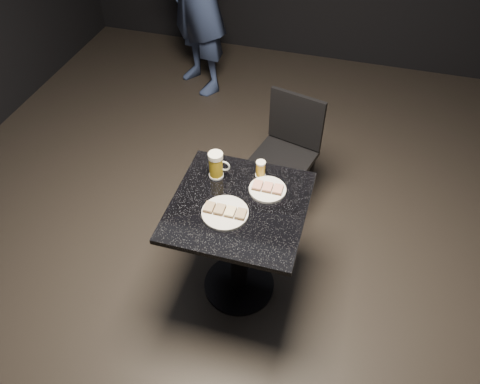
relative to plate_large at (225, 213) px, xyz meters
The scene contains 9 objects.
floor 0.76m from the plate_large, 59.64° to the left, with size 6.00×6.00×0.00m, color black.
plate_large is the anchor object (origin of this frame).
plate_small 0.28m from the plate_large, 53.02° to the left, with size 0.20×0.20×0.01m, color white.
table 0.27m from the plate_large, 59.64° to the left, with size 0.70×0.70×0.75m.
beer_mug 0.30m from the plate_large, 116.45° to the left, with size 0.12×0.08×0.16m.
beer_tumbler 0.34m from the plate_large, 72.70° to the left, with size 0.06×0.06×0.10m.
chair 0.94m from the plate_large, 80.39° to the left, with size 0.46×0.46×0.86m.
canapes_on_plate_large 0.02m from the plate_large, 63.43° to the left, with size 0.22×0.07×0.02m.
canapes_on_plate_small 0.28m from the plate_large, 53.02° to the left, with size 0.16×0.07×0.02m.
Camera 1 is at (0.47, -1.60, 2.51)m, focal length 35.00 mm.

